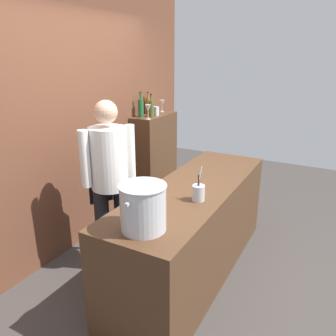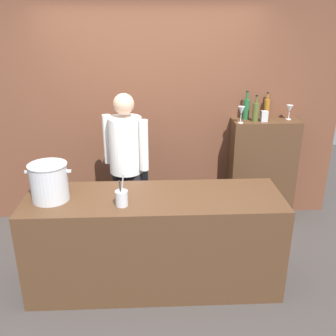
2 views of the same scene
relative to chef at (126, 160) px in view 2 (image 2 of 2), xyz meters
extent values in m
plane|color=#383330|center=(0.28, -0.74, -0.96)|extent=(8.00, 8.00, 0.00)
cube|color=brown|center=(0.28, 0.66, 0.54)|extent=(4.40, 0.10, 3.00)
cube|color=#472D1C|center=(0.28, -0.74, -0.51)|extent=(2.25, 0.70, 0.90)
cube|color=#472D1C|center=(1.57, 0.45, -0.34)|extent=(0.76, 0.32, 1.25)
cylinder|color=black|center=(0.08, -0.05, -0.54)|extent=(0.14, 0.14, 0.84)
cylinder|color=black|center=(-0.09, 0.05, -0.54)|extent=(0.14, 0.14, 0.84)
cylinder|color=white|center=(0.00, 0.00, 0.17)|extent=(0.34, 0.34, 0.58)
cube|color=black|center=(0.09, 0.15, -0.07)|extent=(0.27, 0.17, 0.52)
cylinder|color=white|center=(0.19, -0.12, 0.19)|extent=(0.09, 0.09, 0.52)
cylinder|color=white|center=(-0.19, 0.11, 0.19)|extent=(0.09, 0.09, 0.52)
sphere|color=tan|center=(0.00, 0.00, 0.59)|extent=(0.21, 0.21, 0.21)
cylinder|color=#B7BABF|center=(-0.60, -0.76, 0.09)|extent=(0.31, 0.31, 0.31)
cylinder|color=#B7BABF|center=(-0.60, -0.76, 0.25)|extent=(0.32, 0.32, 0.01)
cube|color=#B7BABF|center=(-0.77, -0.76, 0.19)|extent=(0.04, 0.02, 0.02)
cube|color=#B7BABF|center=(-0.43, -0.76, 0.19)|extent=(0.04, 0.02, 0.02)
cylinder|color=#B7BABF|center=(0.01, -0.90, 0.00)|extent=(0.10, 0.10, 0.13)
cylinder|color=#262626|center=(0.00, -0.90, 0.06)|extent=(0.02, 0.02, 0.21)
cylinder|color=#B7BABF|center=(0.01, -0.89, 0.09)|extent=(0.05, 0.04, 0.26)
cylinder|color=#1E592D|center=(1.35, 0.51, 0.40)|extent=(0.07, 0.07, 0.22)
cylinder|color=#1E592D|center=(1.35, 0.51, 0.56)|extent=(0.03, 0.03, 0.09)
cylinder|color=black|center=(1.35, 0.51, 0.61)|extent=(0.03, 0.03, 0.01)
cylinder|color=#8C5919|center=(1.60, 0.55, 0.40)|extent=(0.07, 0.07, 0.21)
cylinder|color=#8C5919|center=(1.60, 0.55, 0.54)|extent=(0.02, 0.02, 0.07)
cylinder|color=black|center=(1.60, 0.55, 0.58)|extent=(0.03, 0.03, 0.01)
cylinder|color=#475123|center=(1.43, 0.40, 0.39)|extent=(0.07, 0.07, 0.21)
cylinder|color=#475123|center=(1.43, 0.40, 0.53)|extent=(0.02, 0.02, 0.08)
cylinder|color=black|center=(1.43, 0.40, 0.58)|extent=(0.03, 0.03, 0.01)
cylinder|color=silver|center=(1.84, 0.47, 0.29)|extent=(0.06, 0.06, 0.01)
cylinder|color=silver|center=(1.84, 0.47, 0.33)|extent=(0.01, 0.01, 0.08)
cone|color=silver|center=(1.84, 0.47, 0.41)|extent=(0.07, 0.07, 0.08)
cylinder|color=silver|center=(1.25, 0.34, 0.29)|extent=(0.06, 0.06, 0.01)
cylinder|color=silver|center=(1.25, 0.34, 0.34)|extent=(0.01, 0.01, 0.09)
cone|color=silver|center=(1.25, 0.34, 0.43)|extent=(0.08, 0.08, 0.09)
cube|color=#B2B2B7|center=(1.53, 0.40, 0.35)|extent=(0.07, 0.07, 0.12)
camera|label=1|loc=(-2.29, -1.86, 1.07)|focal=35.48mm
camera|label=2|loc=(0.26, -3.75, 1.40)|focal=41.08mm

